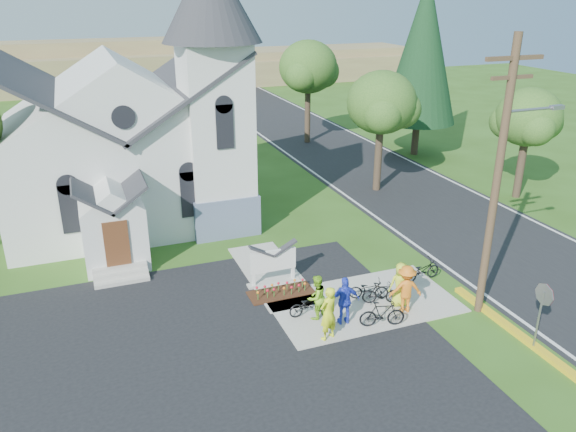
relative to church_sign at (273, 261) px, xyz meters
name	(u,v)px	position (x,y,z in m)	size (l,w,h in m)	color
ground	(333,317)	(1.20, -3.20, -1.03)	(120.00, 120.00, 0.00)	#315217
parking_lot	(148,397)	(-5.80, -5.20, -1.02)	(20.00, 16.00, 0.02)	black
road	(374,173)	(11.20, 11.80, -1.02)	(8.00, 90.00, 0.02)	black
sidewalk	(363,303)	(2.70, -2.70, -1.00)	(7.00, 4.00, 0.05)	#A9A499
church	(128,120)	(-4.28, 9.28, 4.22)	(12.35, 12.00, 13.00)	silver
church_sign	(273,261)	(0.00, 0.00, 0.00)	(2.20, 0.40, 1.70)	#A9A499
flower_bed	(281,293)	(0.00, -0.90, -0.99)	(2.60, 1.10, 0.07)	#36180E
utility_pole	(500,173)	(6.56, -4.70, 4.38)	(3.45, 0.28, 10.00)	#452F22
stop_sign	(542,303)	(6.63, -7.40, 0.75)	(0.11, 0.76, 2.48)	gray
tree_road_near	(382,103)	(9.70, 8.80, 4.18)	(4.00, 4.00, 7.05)	#34231C
tree_road_mid	(308,67)	(10.20, 20.80, 4.75)	(4.40, 4.40, 7.80)	#34231C
tree_road_far	(528,118)	(16.70, 4.80, 3.61)	(3.60, 3.60, 6.30)	#34231C
conifer	(423,50)	(16.20, 14.80, 6.36)	(5.20, 5.20, 12.40)	#34231C
distant_hills	(165,68)	(4.56, 53.13, 1.15)	(61.00, 10.00, 5.60)	olive
cyclist_0	(328,313)	(0.42, -4.40, 0.01)	(0.72, 0.47, 1.98)	#DEF21C
bike_0	(309,304)	(0.42, -2.77, -0.55)	(0.56, 1.61, 0.84)	black
cyclist_1	(316,297)	(0.57, -3.05, -0.13)	(0.82, 0.64, 1.69)	#8ED127
bike_1	(381,293)	(3.29, -3.00, -0.54)	(0.41, 1.47, 0.88)	black
cyclist_2	(345,301)	(1.38, -3.74, -0.06)	(1.07, 0.45, 1.83)	blue
bike_2	(369,289)	(3.02, -2.51, -0.58)	(0.53, 1.52, 0.80)	black
cyclist_3	(406,289)	(3.83, -3.81, -0.05)	(1.20, 0.69, 1.86)	orange
bike_3	(382,314)	(2.54, -4.39, -0.48)	(0.46, 1.64, 0.99)	black
cyclist_4	(400,284)	(3.87, -3.38, -0.09)	(0.86, 0.56, 1.77)	#C7DF29
bike_4	(422,270)	(5.78, -1.98, -0.53)	(0.59, 1.70, 0.90)	black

